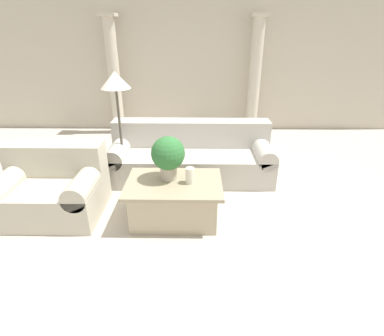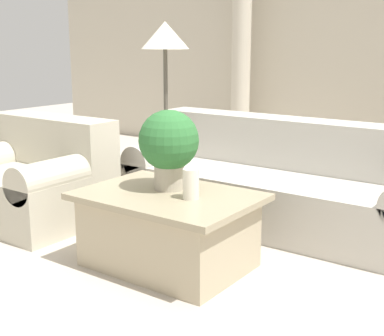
# 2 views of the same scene
# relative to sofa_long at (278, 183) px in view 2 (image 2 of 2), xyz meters

# --- Properties ---
(ground_plane) EXTENTS (16.00, 16.00, 0.00)m
(ground_plane) POSITION_rel_sofa_long_xyz_m (-0.08, -0.84, -0.32)
(ground_plane) COLOR #BCB2A3
(wall_back) EXTENTS (10.00, 0.06, 3.20)m
(wall_back) POSITION_rel_sofa_long_xyz_m (-0.08, 2.48, 1.28)
(wall_back) COLOR beige
(wall_back) RESTS_ON ground_plane
(sofa_long) EXTENTS (2.42, 0.91, 0.82)m
(sofa_long) POSITION_rel_sofa_long_xyz_m (0.00, 0.00, 0.00)
(sofa_long) COLOR #B7B2A8
(sofa_long) RESTS_ON ground_plane
(loveseat) EXTENTS (1.20, 0.91, 0.82)m
(loveseat) POSITION_rel_sofa_long_xyz_m (-1.68, -1.05, 0.01)
(loveseat) COLOR #BEB7A2
(loveseat) RESTS_ON ground_plane
(coffee_table) EXTENTS (1.11, 0.78, 0.49)m
(coffee_table) POSITION_rel_sofa_long_xyz_m (-0.17, -1.18, -0.08)
(coffee_table) COLOR tan
(coffee_table) RESTS_ON ground_plane
(potted_plant) EXTENTS (0.39, 0.39, 0.52)m
(potted_plant) POSITION_rel_sofa_long_xyz_m (-0.24, -1.09, 0.46)
(potted_plant) COLOR #B2A893
(potted_plant) RESTS_ON coffee_table
(pillar_candle) EXTENTS (0.10, 0.10, 0.19)m
(pillar_candle) POSITION_rel_sofa_long_xyz_m (0.01, -1.19, 0.25)
(pillar_candle) COLOR silver
(pillar_candle) RESTS_ON coffee_table
(floor_lamp) EXTENTS (0.40, 0.40, 1.58)m
(floor_lamp) POSITION_rel_sofa_long_xyz_m (-1.00, -0.15, 1.04)
(floor_lamp) COLOR #4C473D
(floor_lamp) RESTS_ON ground_plane
(column_left) EXTENTS (0.33, 0.33, 2.37)m
(column_left) POSITION_rel_sofa_long_xyz_m (-1.63, 2.14, 0.89)
(column_left) COLOR beige
(column_left) RESTS_ON ground_plane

